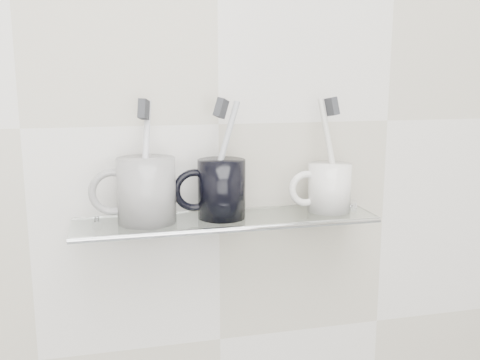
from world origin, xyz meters
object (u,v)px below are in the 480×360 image
object	(u,v)px
shelf_glass	(227,220)
mug_left	(146,190)
mug_center	(222,189)
mug_right	(329,187)

from	to	relation	value
shelf_glass	mug_left	world-z (taller)	mug_left
shelf_glass	mug_center	bearing A→B (deg)	145.04
shelf_glass	mug_right	xyz separation A→B (m)	(0.18, 0.00, 0.05)
mug_center	mug_right	world-z (taller)	mug_center
shelf_glass	mug_center	distance (m)	0.05
mug_left	shelf_glass	bearing A→B (deg)	-13.72
shelf_glass	mug_left	distance (m)	0.14
mug_right	mug_left	bearing A→B (deg)	-165.24
shelf_glass	mug_right	world-z (taller)	mug_right
mug_center	mug_right	bearing A→B (deg)	-0.66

